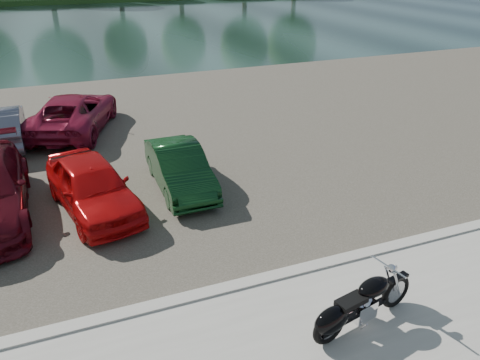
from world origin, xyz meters
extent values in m
plane|color=#595447|center=(0.00, 0.00, 0.00)|extent=(200.00, 200.00, 0.00)
cube|color=#9E9C95|center=(0.00, 2.00, 0.07)|extent=(60.00, 0.30, 0.14)
cube|color=#3D3931|center=(0.00, 11.00, 0.02)|extent=(60.00, 18.00, 0.04)
cube|color=#172A26|center=(0.00, 40.00, 0.00)|extent=(120.00, 40.00, 0.00)
torus|color=black|center=(1.41, 0.40, 0.44)|extent=(0.69, 0.26, 0.68)
torus|color=black|center=(-0.21, 0.06, 0.44)|extent=(0.69, 0.26, 0.68)
cylinder|color=#B2B2B7|center=(1.41, 0.40, 0.44)|extent=(0.46, 0.15, 0.46)
cylinder|color=#B2B2B7|center=(-0.21, 0.06, 0.44)|extent=(0.46, 0.15, 0.46)
cylinder|color=silver|center=(1.29, 0.27, 0.74)|extent=(0.33, 0.12, 0.63)
cylinder|color=silver|center=(1.25, 0.47, 0.74)|extent=(0.33, 0.12, 0.63)
cylinder|color=silver|center=(1.09, 0.33, 1.13)|extent=(0.19, 0.74, 0.04)
sphere|color=silver|center=(1.18, 0.35, 1.05)|extent=(0.19, 0.19, 0.16)
sphere|color=silver|center=(1.25, 0.36, 1.05)|extent=(0.13, 0.13, 0.11)
cube|color=black|center=(1.41, 0.40, 0.75)|extent=(0.47, 0.23, 0.06)
cube|color=black|center=(0.60, 0.23, 0.38)|extent=(1.19, 0.35, 0.08)
cube|color=silver|center=(0.55, 0.22, 0.45)|extent=(0.51, 0.41, 0.34)
cylinder|color=silver|center=(0.65, 0.24, 0.65)|extent=(0.28, 0.23, 0.27)
cylinder|color=silver|center=(0.45, 0.20, 0.65)|extent=(0.28, 0.23, 0.27)
ellipsoid|color=black|center=(0.78, 0.26, 0.82)|extent=(0.74, 0.49, 0.32)
cube|color=black|center=(0.26, 0.15, 0.76)|extent=(0.60, 0.39, 0.10)
ellipsoid|color=black|center=(-0.16, 0.07, 0.56)|extent=(0.78, 0.48, 0.50)
cube|color=black|center=(-0.21, 0.06, 0.49)|extent=(0.43, 0.26, 0.30)
cylinder|color=silver|center=(0.23, 0.31, 0.32)|extent=(1.09, 0.32, 0.09)
cylinder|color=silver|center=(0.23, 0.31, 0.40)|extent=(1.09, 0.32, 0.09)
cylinder|color=#B2B2B7|center=(0.49, 0.02, 0.23)|extent=(0.05, 0.14, 0.22)
imported|color=red|center=(-3.41, 6.26, 0.72)|extent=(2.45, 4.26, 1.36)
imported|color=#0E3316|center=(-1.02, 6.69, 0.65)|extent=(1.29, 3.70, 1.22)
imported|color=slate|center=(-5.87, 12.13, 0.70)|extent=(1.48, 4.02, 1.31)
imported|color=maroon|center=(-3.47, 12.61, 0.74)|extent=(3.87, 5.49, 1.39)
camera|label=1|loc=(-3.73, -4.92, 6.09)|focal=35.00mm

